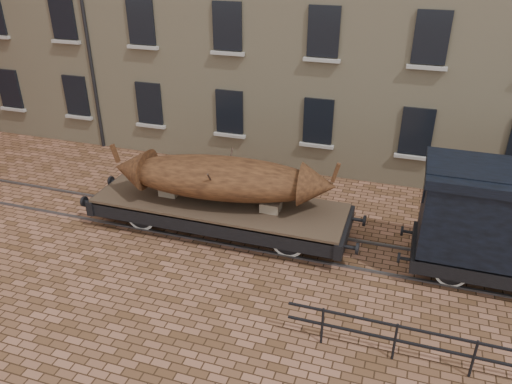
% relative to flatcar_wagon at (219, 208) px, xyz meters
% --- Properties ---
extents(ground, '(90.00, 90.00, 0.00)m').
position_rel_flatcar_wagon_xyz_m(ground, '(1.01, 0.00, -0.83)').
color(ground, '#52341F').
extents(rail_track, '(30.00, 1.52, 0.06)m').
position_rel_flatcar_wagon_xyz_m(rail_track, '(1.01, 0.00, -0.80)').
color(rail_track, '#59595E').
rests_on(rail_track, ground).
extents(flatcar_wagon, '(8.80, 2.39, 1.33)m').
position_rel_flatcar_wagon_xyz_m(flatcar_wagon, '(0.00, 0.00, 0.00)').
color(flatcar_wagon, '#412D20').
rests_on(flatcar_wagon, ground).
extents(iron_boat, '(6.93, 2.53, 1.65)m').
position_rel_flatcar_wagon_xyz_m(iron_boat, '(0.11, 0.00, 1.06)').
color(iron_boat, brown).
rests_on(iron_boat, flatcar_wagon).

